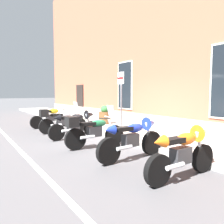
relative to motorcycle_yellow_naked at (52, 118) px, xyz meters
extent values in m
plane|color=#424244|center=(3.98, 0.92, -0.49)|extent=(140.00, 140.00, 0.00)
cube|color=gray|center=(3.98, 2.27, -0.41)|extent=(33.98, 2.69, 0.16)
cube|color=silver|center=(3.98, -2.28, -0.49)|extent=(33.98, 0.12, 0.01)
cube|color=brown|center=(3.98, 6.23, 4.54)|extent=(27.98, 5.23, 10.06)
cube|color=gray|center=(3.98, 3.58, -0.14)|extent=(27.98, 0.10, 0.70)
cube|color=black|center=(-4.41, 3.59, 0.66)|extent=(1.10, 0.08, 2.30)
cube|color=silver|center=(1.19, 3.60, 1.61)|extent=(1.22, 0.06, 2.52)
cube|color=black|center=(1.19, 3.57, 1.61)|extent=(1.10, 0.03, 2.40)
cylinder|color=black|center=(-0.05, 0.72, -0.18)|extent=(0.16, 0.63, 0.63)
cylinder|color=black|center=(0.05, -0.77, -0.18)|extent=(0.16, 0.63, 0.63)
cylinder|color=silver|center=(-0.04, 0.62, 0.10)|extent=(0.09, 0.33, 0.67)
cube|color=#28282B|center=(0.00, -0.07, 0.00)|extent=(0.25, 0.45, 0.32)
ellipsoid|color=gold|center=(-0.01, 0.08, 0.32)|extent=(0.29, 0.54, 0.24)
cube|color=black|center=(0.02, -0.30, 0.33)|extent=(0.25, 0.49, 0.10)
cylinder|color=silver|center=(-0.04, 0.55, 0.49)|extent=(0.62, 0.08, 0.04)
cylinder|color=silver|center=(0.14, -0.36, -0.13)|extent=(0.12, 0.45, 0.09)
sphere|color=silver|center=(-0.04, 0.62, 0.42)|extent=(0.18, 0.18, 0.18)
cylinder|color=black|center=(1.73, 0.64, -0.17)|extent=(0.15, 0.64, 0.64)
cylinder|color=black|center=(1.67, -0.80, -0.17)|extent=(0.15, 0.64, 0.64)
cylinder|color=silver|center=(1.73, 0.54, 0.08)|extent=(0.08, 0.31, 0.63)
cube|color=#28282B|center=(1.70, -0.13, 0.01)|extent=(0.24, 0.45, 0.32)
ellipsoid|color=#B7BABF|center=(1.70, 0.02, 0.28)|extent=(0.28, 0.53, 0.24)
cube|color=black|center=(1.69, -0.36, 0.29)|extent=(0.24, 0.49, 0.10)
cylinder|color=silver|center=(1.72, 0.46, 0.45)|extent=(0.62, 0.06, 0.04)
cylinder|color=silver|center=(1.81, -0.43, -0.12)|extent=(0.11, 0.45, 0.09)
cube|color=#B2BCC6|center=(1.72, 0.52, 0.63)|extent=(0.37, 0.16, 0.40)
cube|color=black|center=(1.67, -0.90, 0.39)|extent=(0.37, 0.33, 0.30)
cylinder|color=black|center=(3.09, 0.54, -0.19)|extent=(0.16, 0.62, 0.61)
cylinder|color=black|center=(3.18, -0.90, -0.19)|extent=(0.16, 0.62, 0.61)
cylinder|color=silver|center=(3.09, 0.44, 0.09)|extent=(0.09, 0.33, 0.67)
cube|color=#28282B|center=(3.14, -0.23, -0.01)|extent=(0.25, 0.45, 0.32)
ellipsoid|color=black|center=(3.13, -0.08, 0.31)|extent=(0.29, 0.54, 0.24)
cube|color=black|center=(3.15, -0.46, 0.32)|extent=(0.25, 0.49, 0.10)
cylinder|color=silver|center=(3.10, 0.36, 0.48)|extent=(0.62, 0.08, 0.04)
cylinder|color=silver|center=(3.28, -0.52, -0.14)|extent=(0.12, 0.46, 0.09)
cone|color=black|center=(3.09, 0.49, 0.38)|extent=(0.38, 0.36, 0.36)
cone|color=black|center=(3.18, -0.88, 0.34)|extent=(0.26, 0.28, 0.24)
cylinder|color=black|center=(4.78, 0.50, -0.16)|extent=(0.13, 0.66, 0.66)
cylinder|color=black|center=(4.75, -0.88, -0.16)|extent=(0.13, 0.66, 0.66)
cylinder|color=silver|center=(4.78, 0.40, 0.08)|extent=(0.08, 0.30, 0.60)
cube|color=#28282B|center=(4.77, -0.24, 0.02)|extent=(0.23, 0.44, 0.32)
ellipsoid|color=#195633|center=(4.77, -0.09, 0.26)|extent=(0.27, 0.53, 0.24)
cube|color=black|center=(4.76, -0.47, 0.27)|extent=(0.23, 0.48, 0.10)
cylinder|color=silver|center=(4.78, 0.32, 0.43)|extent=(0.62, 0.05, 0.04)
cylinder|color=silver|center=(4.88, -0.54, -0.11)|extent=(0.10, 0.45, 0.09)
cube|color=#B2BCC6|center=(4.78, 0.38, 0.61)|extent=(0.36, 0.15, 0.40)
cube|color=black|center=(4.75, -0.98, 0.37)|extent=(0.37, 0.33, 0.30)
cylinder|color=black|center=(6.36, 0.69, -0.16)|extent=(0.17, 0.67, 0.66)
cylinder|color=black|center=(6.47, -0.79, -0.16)|extent=(0.17, 0.67, 0.66)
cylinder|color=silver|center=(6.36, 0.59, 0.11)|extent=(0.09, 0.32, 0.66)
cube|color=#28282B|center=(6.42, -0.10, 0.02)|extent=(0.25, 0.45, 0.32)
ellipsoid|color=#192D9E|center=(6.40, 0.05, 0.32)|extent=(0.30, 0.54, 0.24)
cube|color=black|center=(6.43, -0.33, 0.33)|extent=(0.25, 0.49, 0.10)
cylinder|color=silver|center=(6.37, 0.51, 0.49)|extent=(0.62, 0.08, 0.04)
cylinder|color=silver|center=(6.56, -0.39, -0.11)|extent=(0.12, 0.46, 0.09)
cone|color=#192D9E|center=(6.36, 0.64, 0.39)|extent=(0.38, 0.37, 0.36)
cone|color=#192D9E|center=(6.46, -0.77, 0.35)|extent=(0.26, 0.28, 0.24)
cylinder|color=black|center=(7.98, 0.65, -0.18)|extent=(0.14, 0.61, 0.61)
cylinder|color=black|center=(8.01, -0.71, -0.18)|extent=(0.14, 0.61, 0.61)
cylinder|color=silver|center=(7.98, 0.55, 0.09)|extent=(0.08, 0.33, 0.67)
cube|color=#28282B|center=(8.00, -0.08, 0.00)|extent=(0.23, 0.45, 0.32)
ellipsoid|color=orange|center=(7.99, 0.07, 0.31)|extent=(0.27, 0.53, 0.24)
cube|color=black|center=(8.00, -0.31, 0.32)|extent=(0.23, 0.49, 0.10)
cylinder|color=silver|center=(7.98, 0.47, 0.48)|extent=(0.62, 0.05, 0.04)
cylinder|color=silver|center=(8.13, -0.37, -0.13)|extent=(0.10, 0.45, 0.09)
cone|color=orange|center=(7.98, 0.60, 0.38)|extent=(0.37, 0.35, 0.36)
cone|color=orange|center=(8.01, -0.69, 0.34)|extent=(0.25, 0.27, 0.24)
cylinder|color=#4C4C51|center=(3.92, 1.39, 0.85)|extent=(0.06, 0.06, 2.36)
cube|color=white|center=(3.92, 1.37, 1.77)|extent=(0.36, 0.03, 0.44)
cube|color=red|center=(3.92, 1.36, 1.77)|extent=(0.36, 0.01, 0.08)
cylinder|color=brown|center=(1.21, 2.31, -0.03)|extent=(0.60, 0.60, 0.60)
cylinder|color=black|center=(1.21, 2.31, -0.03)|extent=(0.63, 0.63, 0.04)
sphere|color=#28602D|center=(1.21, 2.31, 0.41)|extent=(0.40, 0.40, 0.40)
camera|label=1|loc=(10.89, -3.59, 1.22)|focal=36.15mm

